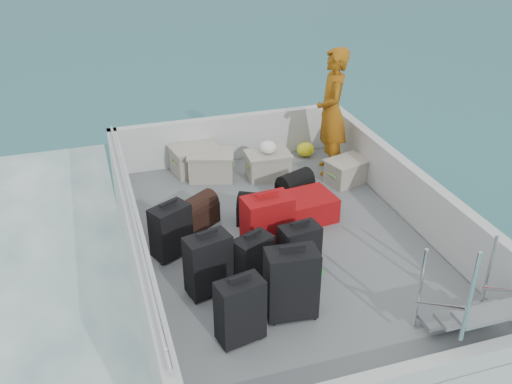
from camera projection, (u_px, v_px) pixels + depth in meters
ground at (281, 281)px, 7.19m from camera, size 160.00×160.00×0.00m
ferry_hull at (282, 262)px, 7.05m from camera, size 3.60×5.00×0.60m
deck at (282, 241)px, 6.90m from camera, size 3.30×4.70×0.02m
deck_fittings at (321, 223)px, 6.54m from camera, size 3.60×5.00×0.90m
suitcase_0 at (240, 311)px, 5.25m from camera, size 0.47×0.33×0.67m
suitcase_1 at (208, 265)px, 5.87m from camera, size 0.51×0.37×0.69m
suitcase_2 at (171, 231)px, 6.49m from camera, size 0.51×0.44×0.64m
suitcase_3 at (291, 284)px, 5.54m from camera, size 0.53×0.34×0.76m
suitcase_4 at (253, 262)px, 5.99m from camera, size 0.47×0.38×0.60m
suitcase_5 at (267, 227)px, 6.47m from camera, size 0.58×0.38×0.75m
suitcase_6 at (299, 250)px, 6.20m from camera, size 0.45×0.30×0.59m
suitcase_8 at (301, 208)px, 7.24m from camera, size 0.89×0.64×0.33m
duffel_0 at (197, 215)px, 7.10m from camera, size 0.62×0.56×0.32m
duffel_1 at (258, 212)px, 7.17m from camera, size 0.59×0.51×0.32m
duffel_2 at (295, 189)px, 7.70m from camera, size 0.55×0.46×0.32m
crate_0 at (195, 160)px, 8.42m from camera, size 0.70×0.55×0.38m
crate_1 at (211, 166)px, 8.25m from camera, size 0.71×0.58×0.37m
crate_2 at (268, 166)px, 8.28m from camera, size 0.61×0.43×0.36m
crate_3 at (347, 172)px, 8.14m from camera, size 0.63×0.52×0.33m
yellow_bag at (305, 149)px, 8.95m from camera, size 0.28×0.26×0.22m
white_bag at (268, 149)px, 8.15m from camera, size 0.24×0.24×0.18m
passenger at (332, 112)px, 8.12m from camera, size 0.61×0.78×1.85m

